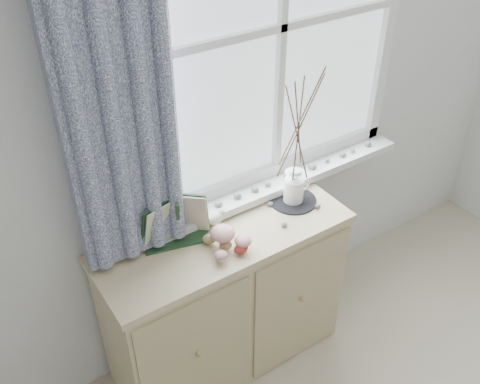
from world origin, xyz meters
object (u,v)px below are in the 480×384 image
(toadstool_cluster, at_px, (227,238))
(twig_pitcher, at_px, (299,125))
(sideboard, at_px, (227,300))
(botanical_book, at_px, (179,223))

(toadstool_cluster, relative_size, twig_pitcher, 0.25)
(sideboard, bearing_deg, toadstool_cluster, -116.54)
(toadstool_cluster, xyz_separation_m, twig_pitcher, (0.45, 0.11, 0.36))
(botanical_book, bearing_deg, toadstool_cluster, -26.20)
(sideboard, distance_m, toadstool_cluster, 0.49)
(toadstool_cluster, bearing_deg, botanical_book, 139.98)
(sideboard, height_order, botanical_book, botanical_book)
(toadstool_cluster, height_order, twig_pitcher, twig_pitcher)
(toadstool_cluster, bearing_deg, twig_pitcher, 13.78)
(botanical_book, relative_size, twig_pitcher, 0.48)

